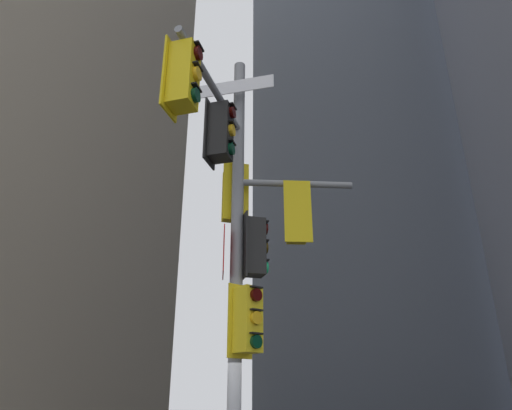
# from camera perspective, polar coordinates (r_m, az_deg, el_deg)

# --- Properties ---
(building_mid_block) EXTENTS (13.18, 13.18, 51.83)m
(building_mid_block) POSITION_cam_1_polar(r_m,az_deg,el_deg) (39.62, 12.16, 15.04)
(building_mid_block) COLOR #4C5460
(building_mid_block) RESTS_ON ground
(signal_pole_assembly) EXTENTS (2.71, 3.53, 8.22)m
(signal_pole_assembly) POSITION_cam_1_polar(r_m,az_deg,el_deg) (7.61, -2.02, -1.76)
(signal_pole_assembly) COLOR gray
(signal_pole_assembly) RESTS_ON ground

